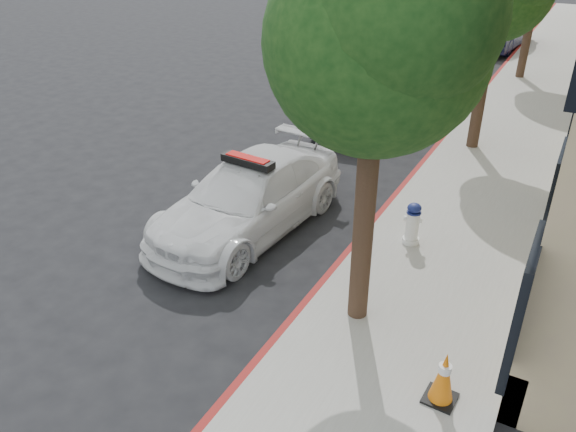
% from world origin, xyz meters
% --- Properties ---
extents(ground, '(120.00, 120.00, 0.00)m').
position_xyz_m(ground, '(0.00, 0.00, 0.00)').
color(ground, black).
rests_on(ground, ground).
extents(sidewalk, '(3.20, 50.00, 0.15)m').
position_xyz_m(sidewalk, '(3.60, 10.00, 0.07)').
color(sidewalk, gray).
rests_on(sidewalk, ground).
extents(curb_strip, '(0.12, 50.00, 0.15)m').
position_xyz_m(curb_strip, '(2.06, 10.00, 0.07)').
color(curb_strip, maroon).
rests_on(curb_strip, ground).
extents(tree_near, '(2.92, 2.82, 5.62)m').
position_xyz_m(tree_near, '(2.93, -2.01, 4.27)').
color(tree_near, black).
rests_on(tree_near, sidewalk).
extents(police_car, '(2.41, 5.03, 1.56)m').
position_xyz_m(police_car, '(-0.10, -0.33, 0.71)').
color(police_car, white).
rests_on(police_car, ground).
extents(parked_car_mid, '(2.05, 4.77, 1.60)m').
position_xyz_m(parked_car_mid, '(-0.30, 6.53, 0.80)').
color(parked_car_mid, black).
rests_on(parked_car_mid, ground).
extents(parked_car_far, '(2.14, 5.02, 1.61)m').
position_xyz_m(parked_car_far, '(1.20, 19.32, 0.80)').
color(parked_car_far, black).
rests_on(parked_car_far, ground).
extents(fire_hydrant, '(0.35, 0.32, 0.83)m').
position_xyz_m(fire_hydrant, '(2.98, 0.44, 0.55)').
color(fire_hydrant, silver).
rests_on(fire_hydrant, sidewalk).
extents(traffic_cone, '(0.42, 0.42, 0.76)m').
position_xyz_m(traffic_cone, '(4.50, -3.12, 0.53)').
color(traffic_cone, black).
rests_on(traffic_cone, sidewalk).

